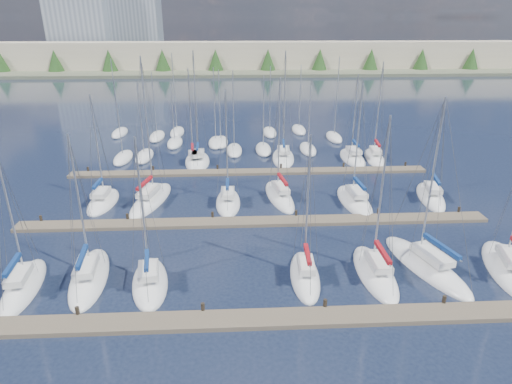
{
  "coord_description": "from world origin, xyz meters",
  "views": [
    {
      "loc": [
        -1.68,
        -20.04,
        17.94
      ],
      "look_at": [
        0.0,
        14.0,
        4.0
      ],
      "focal_mm": 30.0,
      "sensor_mm": 36.0,
      "label": 1
    }
  ],
  "objects_px": {
    "sailboat_h": "(103,202)",
    "sailboat_i": "(151,200)",
    "sailboat_o": "(199,161)",
    "sailboat_f": "(426,265)",
    "sailboat_n": "(193,162)",
    "sailboat_g": "(508,268)",
    "sailboat_q": "(352,158)",
    "sailboat_j": "(228,202)",
    "sailboat_a": "(24,286)",
    "sailboat_l": "(354,201)",
    "sailboat_m": "(431,196)",
    "sailboat_d": "(305,275)",
    "sailboat_e": "(375,272)",
    "sailboat_p": "(283,157)",
    "sailboat_b": "(89,277)",
    "sailboat_r": "(374,158)",
    "sailboat_k": "(279,196)",
    "sailboat_c": "(150,282)"
  },
  "relations": [
    {
      "from": "sailboat_d",
      "to": "sailboat_i",
      "type": "xyz_separation_m",
      "value": [
        -13.95,
        15.0,
        -0.0
      ]
    },
    {
      "from": "sailboat_a",
      "to": "sailboat_l",
      "type": "bearing_deg",
      "value": 20.16
    },
    {
      "from": "sailboat_h",
      "to": "sailboat_f",
      "type": "bearing_deg",
      "value": -24.34
    },
    {
      "from": "sailboat_k",
      "to": "sailboat_i",
      "type": "height_order",
      "value": "sailboat_i"
    },
    {
      "from": "sailboat_o",
      "to": "sailboat_r",
      "type": "xyz_separation_m",
      "value": [
        23.94,
        0.24,
        0.0
      ]
    },
    {
      "from": "sailboat_g",
      "to": "sailboat_p",
      "type": "xyz_separation_m",
      "value": [
        -14.18,
        28.62,
        0.0
      ]
    },
    {
      "from": "sailboat_p",
      "to": "sailboat_a",
      "type": "bearing_deg",
      "value": -121.89
    },
    {
      "from": "sailboat_d",
      "to": "sailboat_e",
      "type": "xyz_separation_m",
      "value": [
        5.34,
        0.16,
        -0.01
      ]
    },
    {
      "from": "sailboat_n",
      "to": "sailboat_j",
      "type": "xyz_separation_m",
      "value": [
        4.77,
        -13.55,
        -0.02
      ]
    },
    {
      "from": "sailboat_l",
      "to": "sailboat_e",
      "type": "xyz_separation_m",
      "value": [
        -2.01,
        -13.5,
        0.01
      ]
    },
    {
      "from": "sailboat_n",
      "to": "sailboat_f",
      "type": "height_order",
      "value": "sailboat_f"
    },
    {
      "from": "sailboat_p",
      "to": "sailboat_d",
      "type": "height_order",
      "value": "sailboat_p"
    },
    {
      "from": "sailboat_n",
      "to": "sailboat_j",
      "type": "height_order",
      "value": "sailboat_n"
    },
    {
      "from": "sailboat_b",
      "to": "sailboat_o",
      "type": "bearing_deg",
      "value": 70.31
    },
    {
      "from": "sailboat_j",
      "to": "sailboat_h",
      "type": "bearing_deg",
      "value": 176.64
    },
    {
      "from": "sailboat_l",
      "to": "sailboat_r",
      "type": "distance_m",
      "value": 15.98
    },
    {
      "from": "sailboat_l",
      "to": "sailboat_n",
      "type": "xyz_separation_m",
      "value": [
        -17.96,
        13.88,
        0.02
      ]
    },
    {
      "from": "sailboat_q",
      "to": "sailboat_j",
      "type": "xyz_separation_m",
      "value": [
        -16.82,
        -14.31,
        0.01
      ]
    },
    {
      "from": "sailboat_h",
      "to": "sailboat_i",
      "type": "height_order",
      "value": "sailboat_i"
    },
    {
      "from": "sailboat_k",
      "to": "sailboat_a",
      "type": "distance_m",
      "value": 25.3
    },
    {
      "from": "sailboat_l",
      "to": "sailboat_a",
      "type": "bearing_deg",
      "value": -155.87
    },
    {
      "from": "sailboat_q",
      "to": "sailboat_r",
      "type": "height_order",
      "value": "sailboat_r"
    },
    {
      "from": "sailboat_g",
      "to": "sailboat_a",
      "type": "xyz_separation_m",
      "value": [
        -35.97,
        -0.64,
        0.0
      ]
    },
    {
      "from": "sailboat_k",
      "to": "sailboat_b",
      "type": "bearing_deg",
      "value": -145.11
    },
    {
      "from": "sailboat_n",
      "to": "sailboat_g",
      "type": "bearing_deg",
      "value": -51.77
    },
    {
      "from": "sailboat_o",
      "to": "sailboat_e",
      "type": "bearing_deg",
      "value": -64.04
    },
    {
      "from": "sailboat_j",
      "to": "sailboat_c",
      "type": "distance_m",
      "value": 15.3
    },
    {
      "from": "sailboat_d",
      "to": "sailboat_q",
      "type": "xyz_separation_m",
      "value": [
        10.97,
        28.31,
        -0.02
      ]
    },
    {
      "from": "sailboat_d",
      "to": "sailboat_e",
      "type": "height_order",
      "value": "sailboat_e"
    },
    {
      "from": "sailboat_j",
      "to": "sailboat_b",
      "type": "bearing_deg",
      "value": -127.14
    },
    {
      "from": "sailboat_q",
      "to": "sailboat_j",
      "type": "distance_m",
      "value": 22.09
    },
    {
      "from": "sailboat_f",
      "to": "sailboat_d",
      "type": "distance_m",
      "value": 9.62
    },
    {
      "from": "sailboat_g",
      "to": "sailboat_q",
      "type": "relative_size",
      "value": 1.2
    },
    {
      "from": "sailboat_g",
      "to": "sailboat_a",
      "type": "bearing_deg",
      "value": -163.84
    },
    {
      "from": "sailboat_p",
      "to": "sailboat_r",
      "type": "bearing_deg",
      "value": 1.54
    },
    {
      "from": "sailboat_d",
      "to": "sailboat_a",
      "type": "relative_size",
      "value": 1.05
    },
    {
      "from": "sailboat_m",
      "to": "sailboat_j",
      "type": "distance_m",
      "value": 21.67
    },
    {
      "from": "sailboat_m",
      "to": "sailboat_l",
      "type": "distance_m",
      "value": 8.51
    },
    {
      "from": "sailboat_q",
      "to": "sailboat_f",
      "type": "bearing_deg",
      "value": -92.34
    },
    {
      "from": "sailboat_j",
      "to": "sailboat_r",
      "type": "distance_m",
      "value": 24.39
    },
    {
      "from": "sailboat_o",
      "to": "sailboat_i",
      "type": "bearing_deg",
      "value": -109.98
    },
    {
      "from": "sailboat_f",
      "to": "sailboat_i",
      "type": "height_order",
      "value": "sailboat_i"
    },
    {
      "from": "sailboat_p",
      "to": "sailboat_f",
      "type": "bearing_deg",
      "value": -69.14
    },
    {
      "from": "sailboat_q",
      "to": "sailboat_e",
      "type": "height_order",
      "value": "sailboat_e"
    },
    {
      "from": "sailboat_m",
      "to": "sailboat_d",
      "type": "xyz_separation_m",
      "value": [
        -15.82,
        -14.4,
        0.01
      ]
    },
    {
      "from": "sailboat_p",
      "to": "sailboat_j",
      "type": "height_order",
      "value": "sailboat_p"
    },
    {
      "from": "sailboat_o",
      "to": "sailboat_f",
      "type": "height_order",
      "value": "sailboat_o"
    },
    {
      "from": "sailboat_r",
      "to": "sailboat_c",
      "type": "bearing_deg",
      "value": -123.91
    },
    {
      "from": "sailboat_d",
      "to": "sailboat_f",
      "type": "bearing_deg",
      "value": 8.83
    },
    {
      "from": "sailboat_o",
      "to": "sailboat_r",
      "type": "height_order",
      "value": "sailboat_o"
    }
  ]
}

